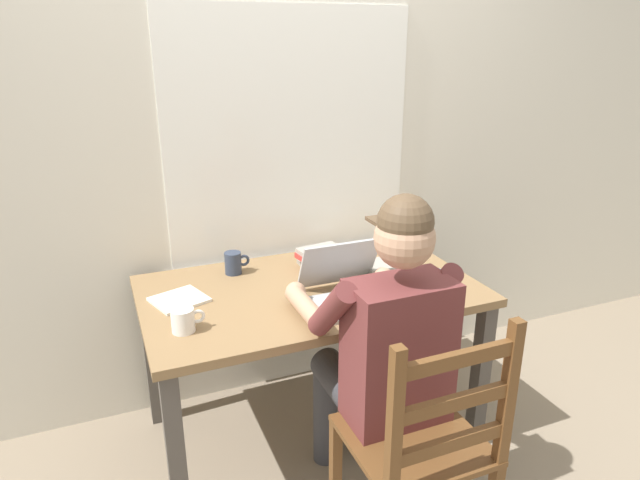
{
  "coord_description": "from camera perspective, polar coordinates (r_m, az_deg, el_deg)",
  "views": [
    {
      "loc": [
        -0.77,
        -1.97,
        1.69
      ],
      "look_at": [
        0.02,
        -0.05,
        0.94
      ],
      "focal_mm": 31.39,
      "sensor_mm": 36.0,
      "label": 1
    }
  ],
  "objects": [
    {
      "name": "coffee_mug_white",
      "position": [
        2.03,
        -13.73,
        -7.93
      ],
      "size": [
        0.12,
        0.08,
        0.09
      ],
      "color": "white",
      "rests_on": "desk"
    },
    {
      "name": "paper_pile_side",
      "position": [
        2.62,
        2.95,
        -1.73
      ],
      "size": [
        0.21,
        0.18,
        0.01
      ],
      "primitive_type": "cube",
      "rotation": [
        0.0,
        0.0,
        0.17
      ],
      "color": "white",
      "rests_on": "desk"
    },
    {
      "name": "laptop",
      "position": [
        2.2,
        2.96,
        -4.81
      ],
      "size": [
        0.33,
        0.33,
        0.22
      ],
      "color": "#ADAFB2",
      "rests_on": "desk"
    },
    {
      "name": "book_stack_main",
      "position": [
        2.51,
        0.06,
        -1.78
      ],
      "size": [
        0.22,
        0.16,
        0.09
      ],
      "color": "gray",
      "rests_on": "desk"
    },
    {
      "name": "back_wall",
      "position": [
        2.6,
        -5.06,
        11.0
      ],
      "size": [
        6.0,
        0.08,
        2.6
      ],
      "color": "silver",
      "rests_on": "ground"
    },
    {
      "name": "book_stack_side",
      "position": [
        2.44,
        5.87,
        -2.95
      ],
      "size": [
        0.18,
        0.15,
        0.05
      ],
      "color": "#38844C",
      "rests_on": "desk"
    },
    {
      "name": "paper_pile_back_corner",
      "position": [
        2.43,
        9.0,
        -3.8
      ],
      "size": [
        0.24,
        0.21,
        0.0
      ],
      "primitive_type": "cube",
      "rotation": [
        0.0,
        0.0,
        0.37
      ],
      "color": "white",
      "rests_on": "desk"
    },
    {
      "name": "paper_pile_near_laptop",
      "position": [
        2.27,
        -14.16,
        -5.92
      ],
      "size": [
        0.24,
        0.23,
        0.01
      ],
      "primitive_type": "cube",
      "rotation": [
        0.0,
        0.0,
        0.32
      ],
      "color": "silver",
      "rests_on": "desk"
    },
    {
      "name": "computer_mouse",
      "position": [
        2.29,
        8.74,
        -4.94
      ],
      "size": [
        0.06,
        0.1,
        0.03
      ],
      "primitive_type": "ellipsoid",
      "color": "#ADAFB2",
      "rests_on": "desk"
    },
    {
      "name": "wooden_chair",
      "position": [
        1.91,
        10.4,
        -20.16
      ],
      "size": [
        0.42,
        0.42,
        0.95
      ],
      "color": "brown",
      "rests_on": "ground"
    },
    {
      "name": "ground_plane",
      "position": [
        2.7,
        -0.94,
        -18.92
      ],
      "size": [
        8.0,
        8.0,
        0.0
      ],
      "primitive_type": "plane",
      "color": "gray"
    },
    {
      "name": "desk",
      "position": [
        2.36,
        -1.03,
        -6.83
      ],
      "size": [
        1.36,
        0.81,
        0.72
      ],
      "color": "olive",
      "rests_on": "ground"
    },
    {
      "name": "landscape_photo_print",
      "position": [
        2.49,
        11.65,
        -3.48
      ],
      "size": [
        0.14,
        0.11,
        0.0
      ],
      "primitive_type": "cube",
      "rotation": [
        0.0,
        0.0,
        0.18
      ],
      "color": "teal",
      "rests_on": "desk"
    },
    {
      "name": "coffee_mug_dark",
      "position": [
        2.46,
        -8.79,
        -2.32
      ],
      "size": [
        0.11,
        0.07,
        0.1
      ],
      "color": "#2D384C",
      "rests_on": "desk"
    },
    {
      "name": "seated_person",
      "position": [
        1.98,
        6.4,
        -10.5
      ],
      "size": [
        0.5,
        0.6,
        1.26
      ],
      "color": "brown",
      "rests_on": "ground"
    }
  ]
}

